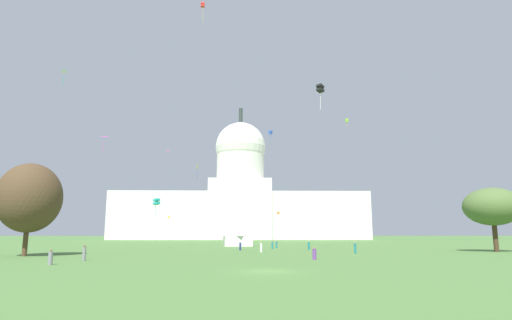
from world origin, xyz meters
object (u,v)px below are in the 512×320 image
Objects in this scene: event_tent at (238,236)px; tree_east_mid at (492,207)px; kite_violet_low at (235,208)px; kite_turquoise_low at (157,202)px; person_teal_lawn_far_right at (309,246)px; person_navy_front_left at (240,246)px; person_white_front_center at (261,247)px; kite_red_high at (203,5)px; kite_black_mid at (320,89)px; capitol_building at (240,201)px; kite_lime_high at (347,120)px; kite_orange_low at (278,213)px; person_teal_near_tree_east at (276,244)px; person_grey_near_tent at (84,253)px; tree_west_near at (29,198)px; kite_magenta_mid at (104,139)px; person_teal_back_right at (355,248)px; person_teal_edge_west at (272,245)px; kite_pink_mid at (168,151)px; kite_blue_high at (270,132)px; kite_yellow_mid at (197,169)px; kite_white_mid at (62,72)px; person_purple_mid_center at (314,254)px; kite_gold_low at (169,217)px.

event_tent is 0.68× the size of tree_east_mid.
kite_turquoise_low is (-13.11, -79.94, -3.32)m from kite_violet_low.
person_teal_lawn_far_right is at bearing 4.12° from kite_violet_low.
person_white_front_center is at bearing -77.37° from person_navy_front_left.
kite_black_mid is at bearing 0.52° from kite_red_high.
kite_red_high is at bearing -110.44° from event_tent.
tree_east_mid is (44.26, -128.60, -10.65)m from capitol_building.
kite_black_mid is (17.56, -86.90, 17.11)m from kite_violet_low.
kite_orange_low is at bearing -89.09° from kite_lime_high.
person_grey_near_tent reaches higher than person_teal_near_tree_east.
kite_magenta_mid is (-4.47, 41.16, 17.64)m from tree_west_near.
kite_red_high is at bearing 59.57° from person_teal_back_right.
person_teal_edge_west is at bearing 37.84° from kite_red_high.
person_navy_front_left is 44.78m from kite_red_high.
kite_pink_mid is 0.23× the size of kite_blue_high.
kite_yellow_mid is at bearing 139.74° from tree_east_mid.
kite_lime_high reaches higher than kite_violet_low.
event_tent is at bearing 72.80° from kite_red_high.
capitol_building is 122.92m from person_navy_front_left.
person_teal_edge_west is 0.42× the size of kite_red_high.
tree_west_near is at bearing 40.35° from kite_yellow_mid.
kite_orange_low is at bearing 57.93° from kite_white_mid.
kite_yellow_mid reaches higher than person_teal_lawn_far_right.
kite_white_mid is (-44.33, 28.52, 33.68)m from person_purple_mid_center.
kite_gold_low is (-30.29, 77.22, 7.11)m from event_tent.
kite_blue_high is (40.76, -34.98, 28.28)m from kite_gold_low.
kite_blue_high reaches higher than tree_west_near.
person_teal_near_tree_east is 74.62m from kite_pink_mid.
tree_west_near reaches higher than person_purple_mid_center.
person_teal_lawn_far_right is (-4.94, 14.46, -0.07)m from person_teal_back_right.
capitol_building is 74.42× the size of person_navy_front_left.
person_teal_edge_west is 0.37× the size of kite_yellow_mid.
tree_west_near reaches higher than kite_violet_low.
kite_violet_low reaches higher than person_teal_near_tree_east.
kite_magenta_mid is at bearing -6.67° from kite_blue_high.
tree_east_mid is 40.37m from person_teal_near_tree_east.
kite_yellow_mid is (-16.27, 47.22, 20.25)m from person_white_front_center.
kite_orange_low is at bearing 7.40° from kite_turquoise_low.
kite_magenta_mid is (-42.59, 49.49, 24.90)m from person_purple_mid_center.
person_grey_near_tent reaches higher than person_teal_edge_west.
person_purple_mid_center is 1.18× the size of kite_gold_low.
capitol_building is 126.78m from kite_black_mid.
kite_violet_low reaches higher than event_tent.
kite_white_mid is 50.46m from kite_black_mid.
kite_orange_low reaches higher than person_navy_front_left.
person_white_front_center is 14.13m from person_teal_edge_west.
event_tent is 27.84m from kite_yellow_mid.
kite_pink_mid is at bearing 94.28° from kite_white_mid.
person_grey_near_tent is 48.19m from kite_white_mid.
kite_red_high reaches higher than tree_west_near.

